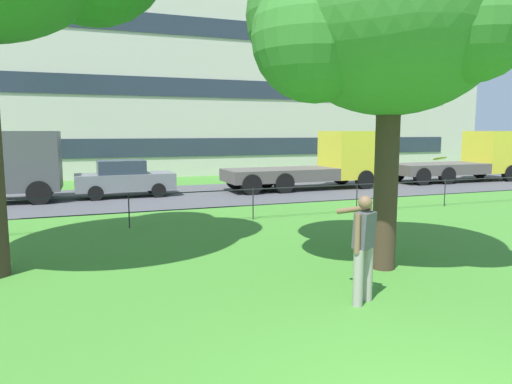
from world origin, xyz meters
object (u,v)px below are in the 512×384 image
(car_grey_right, at_px, (124,178))
(flatbed_truck_center, at_px, (470,159))
(apartment_building_background, at_px, (201,42))
(flatbed_truck_far_right, at_px, (321,163))
(tree_small_lawn, at_px, (376,20))
(person_thrower, at_px, (363,246))
(frisbee, at_px, (440,158))

(car_grey_right, distance_m, flatbed_truck_center, 18.60)
(car_grey_right, bearing_deg, apartment_building_background, 63.14)
(flatbed_truck_far_right, distance_m, apartment_building_background, 15.72)
(tree_small_lawn, distance_m, flatbed_truck_center, 19.56)
(person_thrower, distance_m, flatbed_truck_center, 21.28)
(frisbee, bearing_deg, tree_small_lawn, -178.07)
(apartment_building_background, bearing_deg, frisbee, -92.50)
(person_thrower, xyz_separation_m, frisbee, (3.01, 1.76, 1.22))
(person_thrower, distance_m, flatbed_truck_far_right, 15.29)
(flatbed_truck_center, bearing_deg, car_grey_right, 179.72)
(tree_small_lawn, distance_m, car_grey_right, 13.53)
(person_thrower, relative_size, flatbed_truck_far_right, 0.24)
(person_thrower, xyz_separation_m, flatbed_truck_far_right, (6.65, 13.77, 0.27))
(frisbee, distance_m, apartment_building_background, 26.34)
(flatbed_truck_far_right, relative_size, apartment_building_background, 0.18)
(flatbed_truck_far_right, distance_m, flatbed_truck_center, 9.42)
(person_thrower, height_order, flatbed_truck_center, flatbed_truck_center)
(car_grey_right, height_order, flatbed_truck_far_right, flatbed_truck_far_right)
(frisbee, bearing_deg, flatbed_truck_far_right, 73.15)
(car_grey_right, distance_m, apartment_building_background, 16.88)
(tree_small_lawn, distance_m, frisbee, 3.21)
(tree_small_lawn, height_order, flatbed_truck_far_right, tree_small_lawn)
(flatbed_truck_center, bearing_deg, frisbee, -136.98)
(person_thrower, bearing_deg, flatbed_truck_center, 40.94)
(person_thrower, distance_m, car_grey_right, 14.26)
(frisbee, xyz_separation_m, car_grey_right, (-5.54, 12.28, -1.39))
(car_grey_right, bearing_deg, flatbed_truck_far_right, -1.66)
(car_grey_right, relative_size, apartment_building_background, 0.10)
(flatbed_truck_far_right, bearing_deg, car_grey_right, 178.34)
(car_grey_right, bearing_deg, frisbee, -65.72)
(frisbee, distance_m, car_grey_right, 13.54)
(flatbed_truck_center, xyz_separation_m, apartment_building_background, (-11.95, 13.22, 7.84))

